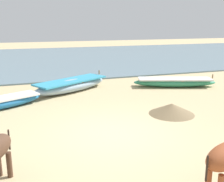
{
  "coord_description": "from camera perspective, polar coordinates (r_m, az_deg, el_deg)",
  "views": [
    {
      "loc": [
        -2.43,
        -7.0,
        3.1
      ],
      "look_at": [
        0.85,
        2.53,
        0.6
      ],
      "focal_mm": 44.55,
      "sensor_mm": 36.0,
      "label": 1
    }
  ],
  "objects": [
    {
      "name": "ground",
      "position": [
        8.03,
        0.14,
        -8.76
      ],
      "size": [
        80.0,
        80.0,
        0.0
      ],
      "primitive_type": "plane",
      "color": "tan"
    },
    {
      "name": "sea_water",
      "position": [
        24.85,
        -13.33,
        6.47
      ],
      "size": [
        60.0,
        20.0,
        0.08
      ],
      "primitive_type": "cube",
      "color": "slate",
      "rests_on": "ground"
    },
    {
      "name": "fishing_boat_1",
      "position": [
        12.91,
        -8.34,
        1.23
      ],
      "size": [
        4.04,
        2.96,
        0.74
      ],
      "rotation": [
        0.0,
        0.0,
        0.52
      ],
      "color": "#8CA5B7",
      "rests_on": "ground"
    },
    {
      "name": "fishing_boat_5",
      "position": [
        14.05,
        12.72,
        1.81
      ],
      "size": [
        4.09,
        2.14,
        0.62
      ],
      "rotation": [
        0.0,
        0.0,
        5.95
      ],
      "color": "#338C66",
      "rests_on": "ground"
    },
    {
      "name": "fishing_boat_6",
      "position": [
        11.04,
        -21.71,
        -2.2
      ],
      "size": [
        3.17,
        2.05,
        0.6
      ],
      "rotation": [
        0.0,
        0.0,
        3.58
      ],
      "color": "#1E669E",
      "rests_on": "ground"
    },
    {
      "name": "debris_pile_0",
      "position": [
        9.85,
        12.15,
        -3.59
      ],
      "size": [
        1.61,
        1.61,
        0.38
      ],
      "primitive_type": "cone",
      "rotation": [
        0.0,
        0.0,
        1.59
      ],
      "color": "#7A6647",
      "rests_on": "ground"
    }
  ]
}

